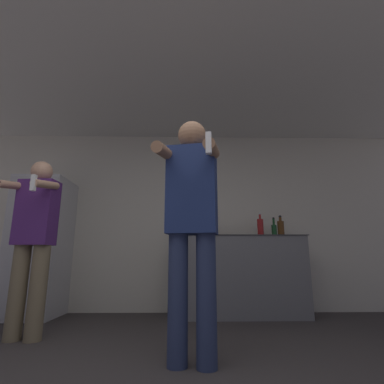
% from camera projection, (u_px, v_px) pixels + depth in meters
% --- Properties ---
extents(wall_back, '(7.00, 0.06, 2.55)m').
position_uv_depth(wall_back, '(167.00, 219.00, 4.35)').
color(wall_back, beige).
rests_on(wall_back, ground_plane).
extents(ceiling_slab, '(7.00, 3.57, 0.05)m').
position_uv_depth(ceiling_slab, '(161.00, 76.00, 3.14)').
color(ceiling_slab, silver).
rests_on(ceiling_slab, wall_back).
extents(refrigerator, '(0.61, 0.71, 1.74)m').
position_uv_depth(refrigerator, '(40.00, 246.00, 3.87)').
color(refrigerator, silver).
rests_on(refrigerator, ground_plane).
extents(counter, '(1.69, 0.66, 1.00)m').
position_uv_depth(counter, '(237.00, 275.00, 3.86)').
color(counter, slate).
rests_on(counter, ground_plane).
extents(bottle_amber_bourbon, '(0.09, 0.09, 0.31)m').
position_uv_depth(bottle_amber_bourbon, '(184.00, 228.00, 4.02)').
color(bottle_amber_bourbon, '#194723').
rests_on(bottle_amber_bourbon, counter).
extents(bottle_green_wine, '(0.09, 0.09, 0.29)m').
position_uv_depth(bottle_green_wine, '(281.00, 228.00, 4.04)').
color(bottle_green_wine, '#563314').
rests_on(bottle_green_wine, counter).
extents(bottle_short_whiskey, '(0.07, 0.07, 0.27)m').
position_uv_depth(bottle_short_whiskey, '(274.00, 230.00, 4.03)').
color(bottle_short_whiskey, '#194723').
rests_on(bottle_short_whiskey, counter).
extents(bottle_red_label, '(0.08, 0.08, 0.32)m').
position_uv_depth(bottle_red_label, '(260.00, 227.00, 4.04)').
color(bottle_red_label, maroon).
rests_on(bottle_red_label, counter).
extents(bottle_dark_rum, '(0.07, 0.07, 0.34)m').
position_uv_depth(bottle_dark_rum, '(214.00, 227.00, 4.03)').
color(bottle_dark_rum, maroon).
rests_on(bottle_dark_rum, counter).
extents(person_woman_foreground, '(0.48, 0.54, 1.73)m').
position_uv_depth(person_woman_foreground, '(192.00, 218.00, 2.15)').
color(person_woman_foreground, navy).
rests_on(person_woman_foreground, ground_plane).
extents(person_man_side, '(0.43, 0.51, 1.64)m').
position_uv_depth(person_man_side, '(33.00, 238.00, 2.79)').
color(person_man_side, '#75664C').
rests_on(person_man_side, ground_plane).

